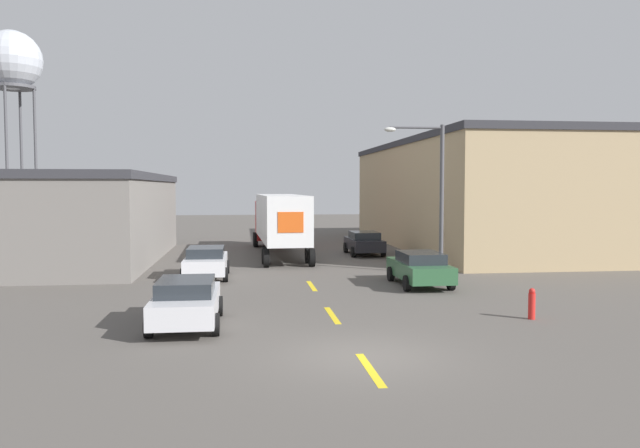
{
  "coord_description": "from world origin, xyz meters",
  "views": [
    {
      "loc": [
        -2.85,
        -14.85,
        4.14
      ],
      "look_at": [
        0.69,
        13.75,
        2.45
      ],
      "focal_mm": 35.0,
      "sensor_mm": 36.0,
      "label": 1
    }
  ],
  "objects_px": {
    "parked_car_left_far": "(206,261)",
    "water_tower": "(12,63)",
    "parked_car_right_mid": "(420,268)",
    "fire_hydrant": "(532,304)",
    "parked_car_right_far": "(364,242)",
    "street_lamp": "(434,186)",
    "semi_truck": "(279,219)",
    "parked_car_left_near": "(186,301)"
  },
  "relations": [
    {
      "from": "parked_car_left_far",
      "to": "water_tower",
      "type": "xyz_separation_m",
      "value": [
        -21.46,
        38.47,
        15.99
      ]
    },
    {
      "from": "parked_car_right_mid",
      "to": "fire_hydrant",
      "type": "height_order",
      "value": "parked_car_right_mid"
    },
    {
      "from": "parked_car_left_far",
      "to": "water_tower",
      "type": "distance_m",
      "value": 46.86
    },
    {
      "from": "parked_car_right_far",
      "to": "fire_hydrant",
      "type": "bearing_deg",
      "value": -85.22
    },
    {
      "from": "street_lamp",
      "to": "fire_hydrant",
      "type": "bearing_deg",
      "value": -89.94
    },
    {
      "from": "semi_truck",
      "to": "parked_car_left_far",
      "type": "height_order",
      "value": "semi_truck"
    },
    {
      "from": "parked_car_right_mid",
      "to": "street_lamp",
      "type": "relative_size",
      "value": 0.62
    },
    {
      "from": "parked_car_right_far",
      "to": "water_tower",
      "type": "xyz_separation_m",
      "value": [
        -30.54,
        29.64,
        15.99
      ]
    },
    {
      "from": "parked_car_left_near",
      "to": "street_lamp",
      "type": "distance_m",
      "value": 14.97
    },
    {
      "from": "semi_truck",
      "to": "parked_car_right_mid",
      "type": "xyz_separation_m",
      "value": [
        5.19,
        -12.82,
        -1.47
      ]
    },
    {
      "from": "parked_car_right_mid",
      "to": "parked_car_left_far",
      "type": "height_order",
      "value": "same"
    },
    {
      "from": "parked_car_left_near",
      "to": "water_tower",
      "type": "height_order",
      "value": "water_tower"
    },
    {
      "from": "parked_car_left_near",
      "to": "fire_hydrant",
      "type": "distance_m",
      "value": 10.69
    },
    {
      "from": "parked_car_left_near",
      "to": "parked_car_right_far",
      "type": "relative_size",
      "value": 1.0
    },
    {
      "from": "semi_truck",
      "to": "parked_car_left_far",
      "type": "xyz_separation_m",
      "value": [
        -3.89,
        -9.45,
        -1.47
      ]
    },
    {
      "from": "semi_truck",
      "to": "parked_car_left_near",
      "type": "relative_size",
      "value": 3.17
    },
    {
      "from": "street_lamp",
      "to": "parked_car_left_far",
      "type": "bearing_deg",
      "value": 179.34
    },
    {
      "from": "street_lamp",
      "to": "fire_hydrant",
      "type": "distance_m",
      "value": 10.89
    },
    {
      "from": "parked_car_right_far",
      "to": "water_tower",
      "type": "relative_size",
      "value": 0.22
    },
    {
      "from": "parked_car_left_far",
      "to": "parked_car_right_far",
      "type": "distance_m",
      "value": 12.66
    },
    {
      "from": "parked_car_left_far",
      "to": "street_lamp",
      "type": "bearing_deg",
      "value": -0.66
    },
    {
      "from": "water_tower",
      "to": "fire_hydrant",
      "type": "xyz_separation_m",
      "value": [
        32.14,
        -48.83,
        -16.26
      ]
    },
    {
      "from": "water_tower",
      "to": "street_lamp",
      "type": "relative_size",
      "value": 2.82
    },
    {
      "from": "semi_truck",
      "to": "parked_car_right_far",
      "type": "height_order",
      "value": "semi_truck"
    },
    {
      "from": "semi_truck",
      "to": "parked_car_left_far",
      "type": "bearing_deg",
      "value": -113.97
    },
    {
      "from": "parked_car_right_mid",
      "to": "parked_car_left_near",
      "type": "bearing_deg",
      "value": -143.74
    },
    {
      "from": "semi_truck",
      "to": "fire_hydrant",
      "type": "bearing_deg",
      "value": -72.68
    },
    {
      "from": "semi_truck",
      "to": "parked_car_right_mid",
      "type": "distance_m",
      "value": 13.91
    },
    {
      "from": "water_tower",
      "to": "parked_car_right_far",
      "type": "bearing_deg",
      "value": -44.15
    },
    {
      "from": "parked_car_right_far",
      "to": "street_lamp",
      "type": "height_order",
      "value": "street_lamp"
    },
    {
      "from": "parked_car_left_near",
      "to": "fire_hydrant",
      "type": "bearing_deg",
      "value": -1.75
    },
    {
      "from": "parked_car_left_near",
      "to": "water_tower",
      "type": "xyz_separation_m",
      "value": [
        -21.46,
        48.5,
        15.99
      ]
    },
    {
      "from": "parked_car_right_mid",
      "to": "semi_truck",
      "type": "bearing_deg",
      "value": 112.04
    },
    {
      "from": "parked_car_right_far",
      "to": "fire_hydrant",
      "type": "height_order",
      "value": "parked_car_right_far"
    },
    {
      "from": "parked_car_right_far",
      "to": "street_lamp",
      "type": "distance_m",
      "value": 9.72
    },
    {
      "from": "parked_car_left_near",
      "to": "parked_car_left_far",
      "type": "relative_size",
      "value": 1.0
    },
    {
      "from": "parked_car_left_near",
      "to": "parked_car_right_far",
      "type": "bearing_deg",
      "value": 64.28
    },
    {
      "from": "parked_car_left_near",
      "to": "parked_car_right_far",
      "type": "distance_m",
      "value": 20.93
    },
    {
      "from": "parked_car_left_far",
      "to": "street_lamp",
      "type": "relative_size",
      "value": 0.62
    },
    {
      "from": "parked_car_right_mid",
      "to": "street_lamp",
      "type": "bearing_deg",
      "value": 63.88
    },
    {
      "from": "parked_car_right_mid",
      "to": "water_tower",
      "type": "distance_m",
      "value": 54.21
    },
    {
      "from": "parked_car_left_near",
      "to": "water_tower",
      "type": "bearing_deg",
      "value": 113.87
    }
  ]
}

